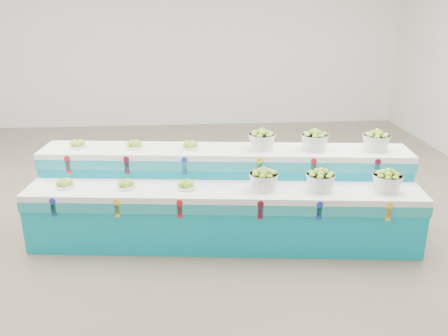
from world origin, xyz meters
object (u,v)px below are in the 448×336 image
at_px(display_stand, 224,196).
at_px(plate_upper_mid, 134,144).
at_px(basket_lower_left, 264,179).
at_px(basket_upper_right, 376,141).

bearing_deg(display_stand, plate_upper_mid, 165.85).
relative_size(basket_lower_left, basket_upper_right, 1.00).
xyz_separation_m(display_stand, basket_upper_right, (1.84, 0.08, 0.63)).
relative_size(basket_lower_left, plate_upper_mid, 1.40).
height_order(basket_lower_left, plate_upper_mid, plate_upper_mid).
bearing_deg(basket_lower_left, basket_upper_right, 15.83).
relative_size(plate_upper_mid, basket_upper_right, 0.71).
bearing_deg(basket_upper_right, display_stand, -177.65).
distance_m(display_stand, plate_upper_mid, 1.27).
bearing_deg(display_stand, basket_upper_right, 8.72).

